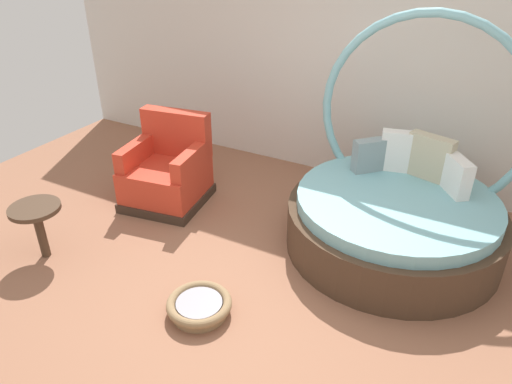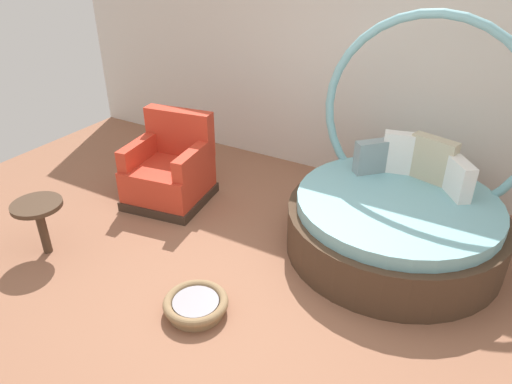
# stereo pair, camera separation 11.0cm
# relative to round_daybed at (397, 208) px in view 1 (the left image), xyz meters

# --- Properties ---
(ground_plane) EXTENTS (8.00, 8.00, 0.02)m
(ground_plane) POSITION_rel_round_daybed_xyz_m (-0.82, -1.22, -0.39)
(ground_plane) COLOR #936047
(back_wall) EXTENTS (8.00, 0.12, 2.69)m
(back_wall) POSITION_rel_round_daybed_xyz_m (-0.82, 1.20, 0.96)
(back_wall) COLOR silver
(back_wall) RESTS_ON ground_plane
(round_daybed) EXTENTS (1.94, 1.94, 2.06)m
(round_daybed) POSITION_rel_round_daybed_xyz_m (0.00, 0.00, 0.00)
(round_daybed) COLOR #473323
(round_daybed) RESTS_ON ground_plane
(red_armchair) EXTENTS (0.91, 0.91, 0.94)m
(red_armchair) POSITION_rel_round_daybed_xyz_m (-2.36, -0.36, -0.05)
(red_armchair) COLOR #38281E
(red_armchair) RESTS_ON ground_plane
(pet_basket) EXTENTS (0.51, 0.51, 0.13)m
(pet_basket) POSITION_rel_round_daybed_xyz_m (-1.07, -1.66, -0.31)
(pet_basket) COLOR #8E704C
(pet_basket) RESTS_ON ground_plane
(side_table) EXTENTS (0.44, 0.44, 0.52)m
(side_table) POSITION_rel_round_daybed_xyz_m (-2.73, -1.72, 0.04)
(side_table) COLOR #473323
(side_table) RESTS_ON ground_plane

